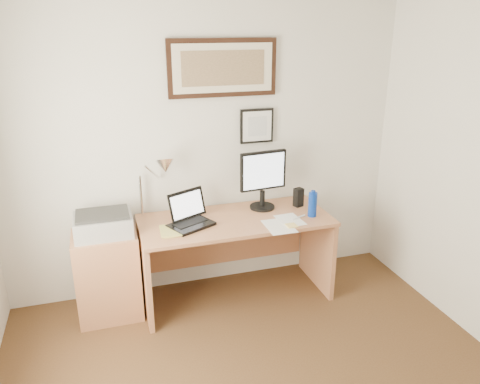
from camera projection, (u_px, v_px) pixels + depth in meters
name	position (u px, v px, depth m)	size (l,w,h in m)	color
wall_back	(206.00, 151.00, 4.04)	(3.50, 0.02, 2.50)	silver
side_cabinet	(108.00, 275.00, 3.80)	(0.50, 0.40, 0.73)	#AB6C48
water_bottle	(313.00, 204.00, 3.94)	(0.07, 0.07, 0.21)	#0B2E94
bottle_cap	(313.00, 192.00, 3.90)	(0.04, 0.04, 0.02)	#0B2E94
speaker	(298.00, 197.00, 4.16)	(0.07, 0.07, 0.17)	black
paper_sheet_a	(279.00, 226.00, 3.78)	(0.21, 0.31, 0.00)	white
paper_sheet_b	(290.00, 220.00, 3.89)	(0.19, 0.27, 0.00)	white
sticky_pad	(291.00, 225.00, 3.78)	(0.08, 0.08, 0.01)	#FFE078
marker_pen	(299.00, 217.00, 3.93)	(0.02, 0.02, 0.14)	silver
book	(160.00, 232.00, 3.65)	(0.17, 0.23, 0.02)	#C6BF5D
desk	(233.00, 240.00, 4.08)	(1.60, 0.70, 0.75)	#AB6C48
laptop	(190.00, 217.00, 3.80)	(0.41, 0.42, 0.26)	black
lcd_monitor	(263.00, 177.00, 4.04)	(0.42, 0.22, 0.52)	black
printer	(103.00, 224.00, 3.65)	(0.44, 0.34, 0.18)	#9E9EA0
desk_lamp	(163.00, 169.00, 3.78)	(0.29, 0.27, 0.53)	white
picture_large	(223.00, 68.00, 3.82)	(0.92, 0.04, 0.47)	black
picture_small	(257.00, 126.00, 4.08)	(0.30, 0.03, 0.30)	black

